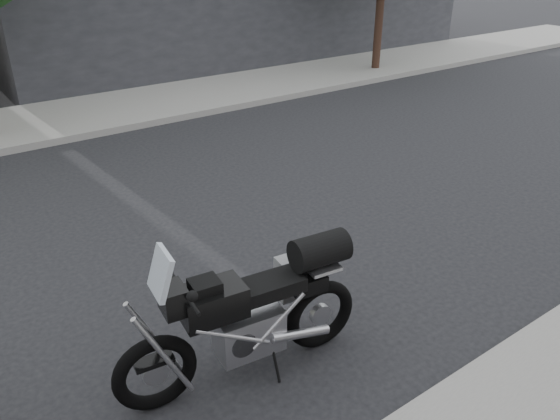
{
  "coord_description": "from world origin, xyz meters",
  "views": [
    {
      "loc": [
        3.43,
        6.2,
        3.83
      ],
      "look_at": [
        0.04,
        1.49,
        0.9
      ],
      "focal_mm": 35.0,
      "sensor_mm": 36.0,
      "label": 1
    }
  ],
  "objects": [
    {
      "name": "motorcycle",
      "position": [
        1.18,
        2.7,
        0.68
      ],
      "size": [
        2.49,
        0.8,
        1.58
      ],
      "rotation": [
        0.0,
        0.0,
        -0.12
      ],
      "color": "black",
      "rests_on": "ground"
    },
    {
      "name": "far_sidewalk",
      "position": [
        0.0,
        -6.5,
        0.07
      ],
      "size": [
        44.0,
        3.0,
        0.15
      ],
      "primitive_type": "cube",
      "color": "gray",
      "rests_on": "ground"
    },
    {
      "name": "ground",
      "position": [
        0.0,
        0.0,
        0.0
      ],
      "size": [
        120.0,
        120.0,
        0.0
      ],
      "primitive_type": "plane",
      "color": "black",
      "rests_on": "ground"
    }
  ]
}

